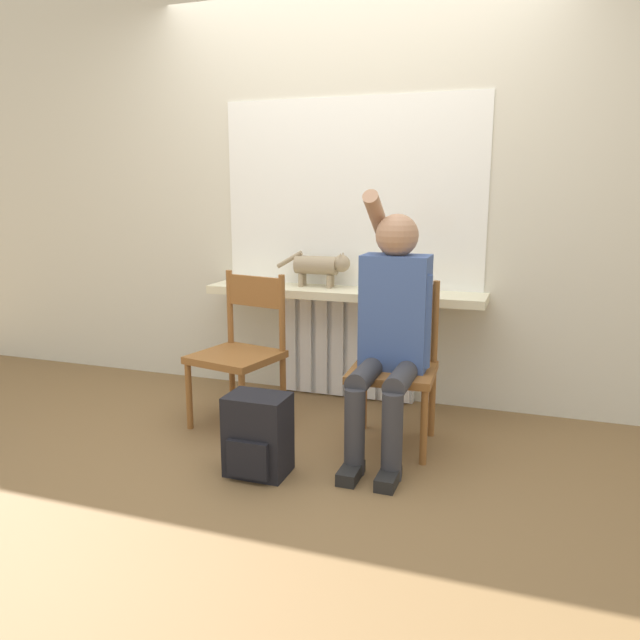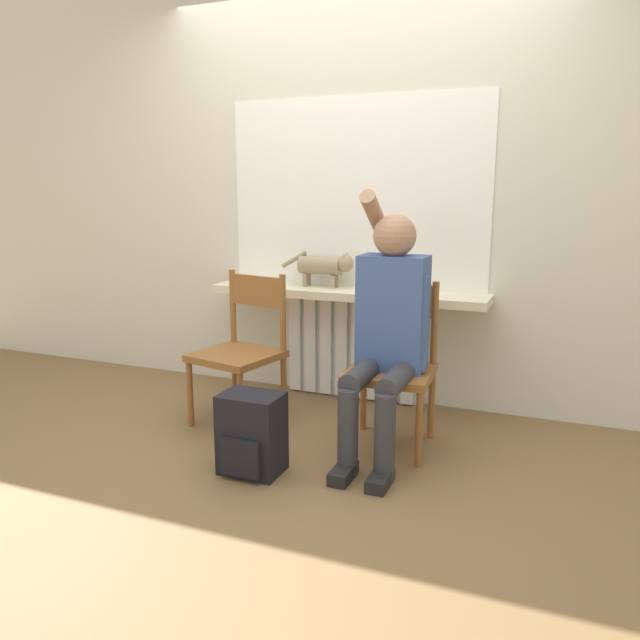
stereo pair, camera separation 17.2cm
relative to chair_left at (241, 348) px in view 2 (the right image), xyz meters
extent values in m
plane|color=brown|center=(0.44, -0.51, -0.44)|extent=(12.00, 12.00, 0.00)
cube|color=beige|center=(0.44, 0.72, 0.91)|extent=(7.00, 0.06, 2.70)
cube|color=white|center=(0.44, 0.66, -0.10)|extent=(0.88, 0.05, 0.68)
cube|color=white|center=(0.06, 0.61, -0.10)|extent=(0.08, 0.03, 0.65)
cube|color=white|center=(0.17, 0.61, -0.10)|extent=(0.08, 0.03, 0.65)
cube|color=white|center=(0.28, 0.61, -0.10)|extent=(0.08, 0.03, 0.65)
cube|color=white|center=(0.39, 0.61, -0.10)|extent=(0.08, 0.03, 0.65)
cube|color=white|center=(0.50, 0.61, -0.10)|extent=(0.08, 0.03, 0.65)
cube|color=white|center=(0.61, 0.61, -0.10)|extent=(0.08, 0.03, 0.65)
cube|color=white|center=(0.72, 0.61, -0.10)|extent=(0.08, 0.03, 0.65)
cube|color=white|center=(0.83, 0.61, -0.10)|extent=(0.08, 0.03, 0.65)
cube|color=beige|center=(0.44, 0.54, 0.26)|extent=(1.74, 0.31, 0.05)
cube|color=white|center=(0.44, 0.69, 0.87)|extent=(1.67, 0.01, 1.15)
cube|color=brown|center=(-0.01, -0.04, -0.04)|extent=(0.51, 0.51, 0.04)
cylinder|color=brown|center=(-0.23, -0.19, -0.25)|extent=(0.04, 0.04, 0.38)
cylinder|color=brown|center=(0.14, -0.27, -0.25)|extent=(0.04, 0.04, 0.38)
cylinder|color=brown|center=(-0.16, 0.18, -0.25)|extent=(0.04, 0.04, 0.38)
cylinder|color=brown|center=(0.22, 0.10, -0.25)|extent=(0.04, 0.04, 0.38)
cylinder|color=brown|center=(-0.16, 0.18, 0.21)|extent=(0.04, 0.04, 0.44)
cylinder|color=brown|center=(0.22, 0.10, 0.21)|extent=(0.04, 0.04, 0.44)
cube|color=brown|center=(0.03, 0.14, 0.32)|extent=(0.38, 0.10, 0.18)
cube|color=brown|center=(0.90, -0.04, -0.04)|extent=(0.46, 0.46, 0.04)
cylinder|color=brown|center=(0.72, -0.24, -0.25)|extent=(0.04, 0.04, 0.38)
cylinder|color=brown|center=(1.10, -0.22, -0.25)|extent=(0.04, 0.04, 0.38)
cylinder|color=brown|center=(0.70, 0.14, -0.25)|extent=(0.04, 0.04, 0.38)
cylinder|color=brown|center=(1.08, 0.16, -0.25)|extent=(0.04, 0.04, 0.38)
cylinder|color=brown|center=(0.70, 0.14, 0.21)|extent=(0.04, 0.04, 0.44)
cylinder|color=brown|center=(1.08, 0.16, 0.21)|extent=(0.04, 0.04, 0.44)
cube|color=brown|center=(0.89, 0.15, 0.32)|extent=(0.39, 0.05, 0.18)
cylinder|color=#333338|center=(0.81, -0.23, 0.00)|extent=(0.11, 0.41, 0.11)
cylinder|color=#333338|center=(0.99, -0.23, 0.00)|extent=(0.11, 0.41, 0.11)
cylinder|color=#333338|center=(0.81, -0.43, -0.23)|extent=(0.10, 0.10, 0.42)
cylinder|color=#333338|center=(0.99, -0.43, -0.23)|extent=(0.10, 0.10, 0.42)
cube|color=black|center=(0.81, -0.49, -0.41)|extent=(0.09, 0.20, 0.06)
cube|color=black|center=(0.99, -0.49, -0.41)|extent=(0.09, 0.20, 0.06)
cube|color=#3D5693|center=(0.90, -0.02, 0.28)|extent=(0.34, 0.20, 0.59)
sphere|color=#A87A5B|center=(0.90, -0.02, 0.67)|extent=(0.22, 0.22, 0.22)
cylinder|color=#A87A5B|center=(0.78, 0.12, 0.71)|extent=(0.08, 0.50, 0.38)
cylinder|color=#3D5693|center=(1.05, -0.06, 0.25)|extent=(0.08, 0.08, 0.47)
cylinder|color=#9E896B|center=(0.26, 0.58, 0.43)|extent=(0.27, 0.11, 0.11)
sphere|color=#9E896B|center=(0.42, 0.58, 0.44)|extent=(0.11, 0.11, 0.11)
cone|color=#9E896B|center=(0.42, 0.55, 0.49)|extent=(0.04, 0.04, 0.04)
cone|color=#9E896B|center=(0.42, 0.60, 0.49)|extent=(0.04, 0.04, 0.04)
cylinder|color=#9E896B|center=(0.35, 0.55, 0.33)|extent=(0.03, 0.03, 0.08)
cylinder|color=#9E896B|center=(0.35, 0.60, 0.33)|extent=(0.03, 0.03, 0.08)
cylinder|color=#9E896B|center=(0.16, 0.55, 0.33)|extent=(0.03, 0.03, 0.08)
cylinder|color=#9E896B|center=(0.16, 0.60, 0.33)|extent=(0.03, 0.03, 0.08)
cylinder|color=#9E896B|center=(0.07, 0.58, 0.46)|extent=(0.18, 0.03, 0.12)
cube|color=black|center=(0.37, -0.58, -0.24)|extent=(0.29, 0.21, 0.39)
cube|color=black|center=(0.37, -0.70, -0.32)|extent=(0.20, 0.03, 0.18)
camera|label=1|loc=(1.57, -3.10, 0.90)|focal=35.00mm
camera|label=2|loc=(1.73, -3.04, 0.90)|focal=35.00mm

